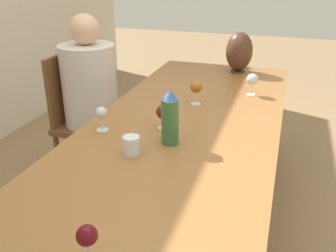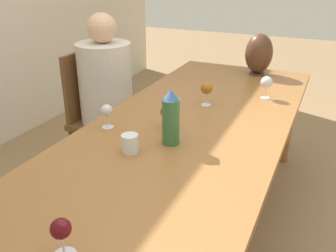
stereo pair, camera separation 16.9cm
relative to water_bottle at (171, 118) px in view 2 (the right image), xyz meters
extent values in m
cube|color=#936033|center=(0.00, 0.00, -0.15)|extent=(3.02, 0.98, 0.04)
cylinder|color=#936033|center=(1.41, -0.39, -0.51)|extent=(0.07, 0.07, 0.68)
cylinder|color=#936033|center=(1.41, 0.39, -0.51)|extent=(0.07, 0.07, 0.68)
cylinder|color=#336638|center=(0.00, 0.00, -0.02)|extent=(0.08, 0.08, 0.22)
cone|color=#33599E|center=(0.00, 0.00, 0.11)|extent=(0.07, 0.07, 0.05)
cylinder|color=silver|center=(-0.16, 0.13, -0.09)|extent=(0.08, 0.08, 0.08)
cylinder|color=#4C2D1E|center=(1.32, -0.12, -0.12)|extent=(0.11, 0.11, 0.01)
ellipsoid|color=#4C2D1E|center=(1.32, -0.12, 0.03)|extent=(0.20, 0.20, 0.29)
cylinder|color=silver|center=(0.15, 0.09, -0.13)|extent=(0.06, 0.06, 0.00)
cylinder|color=silver|center=(0.15, 0.09, -0.10)|extent=(0.01, 0.01, 0.06)
sphere|color=maroon|center=(0.15, 0.09, -0.04)|extent=(0.07, 0.07, 0.07)
cylinder|color=silver|center=(0.55, 0.02, -0.13)|extent=(0.06, 0.06, 0.00)
cylinder|color=silver|center=(0.55, 0.02, -0.09)|extent=(0.01, 0.01, 0.07)
sphere|color=#995B19|center=(0.55, 0.02, -0.02)|extent=(0.07, 0.07, 0.07)
cylinder|color=silver|center=(0.03, 0.37, -0.13)|extent=(0.06, 0.06, 0.00)
cylinder|color=silver|center=(0.03, 0.37, -0.09)|extent=(0.01, 0.01, 0.06)
sphere|color=silver|center=(0.03, 0.37, -0.03)|extent=(0.06, 0.06, 0.06)
cylinder|color=silver|center=(0.82, -0.28, -0.13)|extent=(0.06, 0.06, 0.00)
cylinder|color=silver|center=(0.82, -0.28, -0.09)|extent=(0.01, 0.01, 0.07)
sphere|color=silver|center=(0.82, -0.28, -0.03)|extent=(0.07, 0.07, 0.07)
cylinder|color=silver|center=(-0.80, -0.01, -0.09)|extent=(0.01, 0.01, 0.07)
sphere|color=#510C14|center=(-0.80, -0.01, -0.03)|extent=(0.06, 0.06, 0.06)
cube|color=brown|center=(0.65, 0.79, -0.42)|extent=(0.44, 0.44, 0.04)
cube|color=brown|center=(0.65, 0.99, -0.16)|extent=(0.40, 0.03, 0.48)
cylinder|color=brown|center=(0.46, 0.60, -0.64)|extent=(0.04, 0.04, 0.41)
cylinder|color=brown|center=(0.84, 0.60, -0.64)|extent=(0.04, 0.04, 0.41)
cylinder|color=brown|center=(0.46, 0.98, -0.64)|extent=(0.04, 0.04, 0.41)
cylinder|color=brown|center=(0.84, 0.98, -0.64)|extent=(0.04, 0.04, 0.41)
cube|color=#2D2D38|center=(0.65, 0.72, -0.62)|extent=(0.28, 0.20, 0.45)
cylinder|color=beige|center=(0.65, 0.79, -0.12)|extent=(0.37, 0.37, 0.55)
sphere|color=#D6A884|center=(0.65, 0.79, 0.25)|extent=(0.20, 0.20, 0.20)
camera|label=1|loc=(-1.50, -0.47, 0.66)|focal=40.00mm
camera|label=2|loc=(-1.44, -0.63, 0.66)|focal=40.00mm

